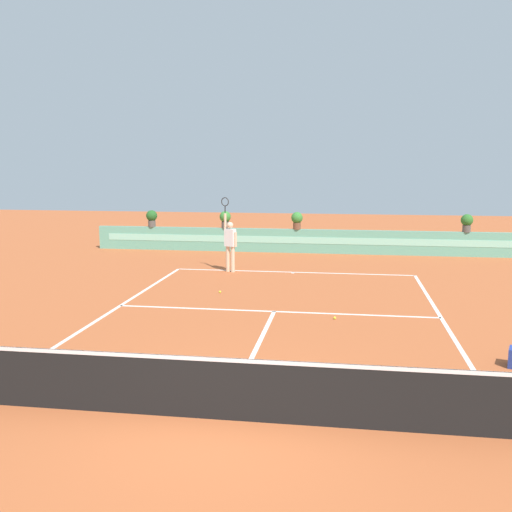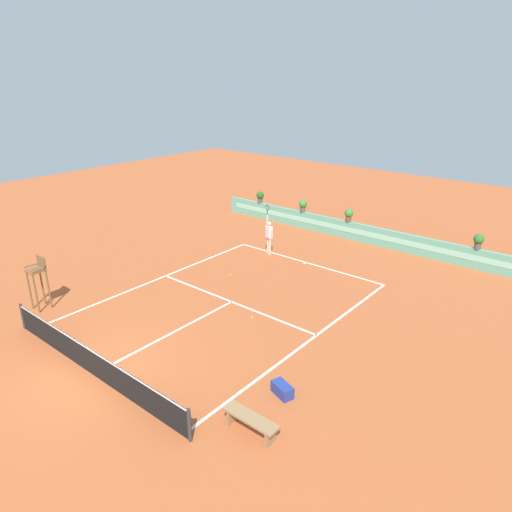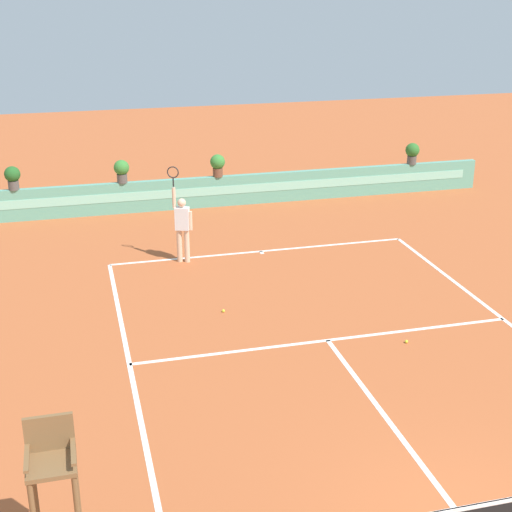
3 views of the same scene
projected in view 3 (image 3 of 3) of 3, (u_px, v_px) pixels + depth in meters
name	position (u px, v px, depth m)	size (l,w,h in m)	color
ground_plane	(334.00, 349.00, 15.16)	(60.00, 60.00, 0.00)	#B2562D
court_lines	(323.00, 334.00, 15.81)	(8.32, 11.94, 0.01)	white
back_wall_barrier	(226.00, 191.00, 24.38)	(18.00, 0.21, 1.00)	#60A88E
umpire_chair	(54.00, 480.00, 9.12)	(0.60, 0.60, 2.14)	brown
tennis_player	(182.00, 224.00, 19.40)	(0.58, 0.34, 2.58)	beige
tennis_ball_near_baseline	(406.00, 342.00, 15.40)	(0.07, 0.07, 0.07)	#CCE033
tennis_ball_mid_court	(223.00, 311.00, 16.80)	(0.07, 0.07, 0.07)	#CCE033
potted_plant_far_left	(13.00, 176.00, 22.52)	(0.48, 0.48, 0.72)	#514C47
potted_plant_far_right	(412.00, 152.00, 25.59)	(0.48, 0.48, 0.72)	#514C47
potted_plant_left	(122.00, 170.00, 23.28)	(0.48, 0.48, 0.72)	#514C47
potted_plant_centre	(218.00, 164.00, 24.00)	(0.48, 0.48, 0.72)	brown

